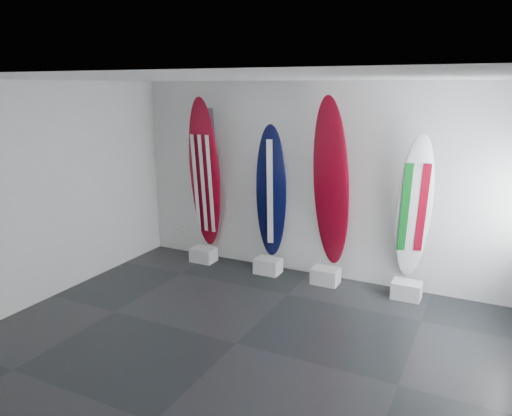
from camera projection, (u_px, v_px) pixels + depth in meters
The scene contains 14 objects.
floor at pixel (236, 343), 5.72m from camera, with size 6.00×6.00×0.00m, color black.
ceiling at pixel (233, 78), 5.00m from camera, with size 6.00×6.00×0.00m, color white.
wall_back at pixel (313, 181), 7.53m from camera, with size 6.00×6.00×0.00m, color white.
wall_front at pixel (50, 311), 3.19m from camera, with size 6.00×6.00×0.00m, color white.
wall_left at pixel (41, 194), 6.65m from camera, with size 5.00×5.00×0.00m, color white.
display_block_usa at pixel (204, 255), 8.38m from camera, with size 0.40×0.30×0.24m, color silver.
surfboard_usa at pixel (205, 174), 8.13m from camera, with size 0.57×0.08×2.53m, color maroon.
display_block_navy at pixel (268, 266), 7.85m from camera, with size 0.40×0.30×0.24m, color silver.
surfboard_navy at pixel (271, 192), 7.65m from camera, with size 0.48×0.08×2.14m, color black.
display_block_swiss at pixel (325, 276), 7.43m from camera, with size 0.40×0.30×0.24m, color silver.
surfboard_swiss at pixel (331, 184), 7.18m from camera, with size 0.59×0.08×2.59m, color maroon.
display_block_italy at pixel (407, 290), 6.92m from camera, with size 0.40×0.30×0.24m, color silver.
surfboard_italy at pixel (414, 208), 6.72m from camera, with size 0.48×0.08×2.13m, color silver.
wall_outlet at pixel (183, 232), 8.85m from camera, with size 0.09×0.02×0.13m, color silver.
Camera 1 is at (2.50, -4.53, 2.92)m, focal length 34.39 mm.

